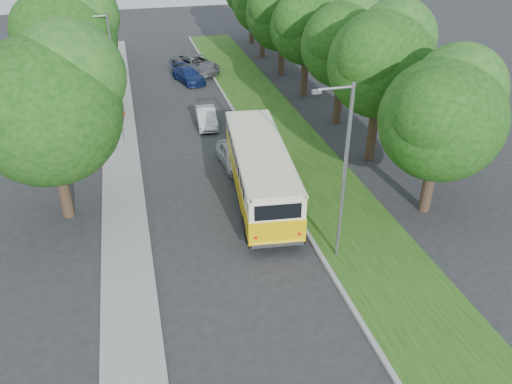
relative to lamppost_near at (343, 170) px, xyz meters
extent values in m
plane|color=#28282B|center=(-4.21, 2.50, -4.37)|extent=(120.00, 120.00, 0.00)
cube|color=gray|center=(-0.61, 7.50, -4.29)|extent=(0.20, 70.00, 0.15)
cube|color=#204813|center=(1.74, 7.50, -4.30)|extent=(4.50, 70.00, 0.13)
cube|color=gray|center=(-9.01, 7.50, -4.31)|extent=(2.20, 70.00, 0.12)
cylinder|color=#332319|center=(5.95, 2.50, -2.70)|extent=(0.56, 0.56, 3.35)
sphere|color=#113F0E|center=(5.95, 2.50, 0.58)|extent=(5.85, 5.85, 5.85)
sphere|color=#113F0E|center=(6.97, 3.08, 1.75)|extent=(4.38, 4.38, 4.38)
sphere|color=#113F0E|center=(5.07, 1.77, 1.32)|extent=(4.09, 4.09, 4.09)
cylinder|color=#332319|center=(5.75, 8.50, -2.24)|extent=(0.56, 0.56, 4.26)
sphere|color=#113F0E|center=(5.75, 8.50, 1.54)|extent=(5.98, 5.98, 5.98)
sphere|color=#113F0E|center=(6.80, 9.10, 2.73)|extent=(4.49, 4.49, 4.49)
sphere|color=#113F0E|center=(4.86, 7.75, 2.29)|extent=(4.19, 4.19, 4.19)
cylinder|color=#332319|center=(6.08, 14.50, -2.39)|extent=(0.56, 0.56, 3.95)
sphere|color=#113F0E|center=(6.08, 14.50, 1.13)|extent=(5.61, 5.61, 5.61)
sphere|color=#113F0E|center=(7.06, 15.06, 2.25)|extent=(4.21, 4.21, 4.21)
sphere|color=#113F0E|center=(5.24, 13.80, 1.83)|extent=(3.92, 3.92, 3.92)
cylinder|color=#332319|center=(5.69, 20.50, -2.44)|extent=(0.56, 0.56, 3.86)
sphere|color=#113F0E|center=(5.69, 20.50, 1.05)|extent=(5.64, 5.64, 5.64)
sphere|color=#113F0E|center=(6.68, 21.06, 2.17)|extent=(4.23, 4.23, 4.23)
sphere|color=#113F0E|center=(4.85, 19.80, 1.75)|extent=(3.95, 3.95, 3.95)
cylinder|color=#332319|center=(5.59, 26.50, -2.58)|extent=(0.56, 0.56, 3.58)
sphere|color=#113F0E|center=(5.59, 26.50, 0.96)|extent=(6.36, 6.36, 6.36)
sphere|color=#113F0E|center=(4.64, 25.71, 1.75)|extent=(4.45, 4.45, 4.45)
cylinder|color=#332319|center=(5.46, 32.50, -2.53)|extent=(0.56, 0.56, 3.68)
sphere|color=#113F0E|center=(5.46, 32.50, 0.94)|extent=(5.91, 5.91, 5.91)
cylinder|color=#332319|center=(5.84, 38.50, -2.34)|extent=(0.56, 0.56, 4.05)
cylinder|color=#332319|center=(-11.71, 6.50, -2.53)|extent=(0.56, 0.56, 3.68)
sphere|color=#113F0E|center=(-11.71, 6.50, 1.18)|extent=(6.80, 6.80, 6.80)
sphere|color=#113F0E|center=(-10.52, 7.18, 2.54)|extent=(5.10, 5.10, 5.10)
sphere|color=#113F0E|center=(-12.73, 5.65, 2.03)|extent=(4.76, 4.76, 4.76)
cylinder|color=#332319|center=(-11.71, 20.50, -2.53)|extent=(0.56, 0.56, 3.68)
sphere|color=#113F0E|center=(-11.71, 20.50, 1.18)|extent=(6.80, 6.80, 6.80)
sphere|color=#113F0E|center=(-10.52, 21.18, 2.54)|extent=(5.10, 5.10, 5.10)
sphere|color=#113F0E|center=(-12.73, 19.65, 2.03)|extent=(4.76, 4.76, 4.76)
cylinder|color=#332319|center=(-11.71, 32.50, -2.53)|extent=(0.56, 0.56, 3.68)
sphere|color=#113F0E|center=(-11.71, 32.50, 1.18)|extent=(6.80, 6.80, 6.80)
sphere|color=#113F0E|center=(-12.73, 31.65, 2.03)|extent=(4.76, 4.76, 4.76)
cylinder|color=gray|center=(0.09, 0.00, -0.37)|extent=(0.16, 0.16, 8.00)
cylinder|color=gray|center=(-0.61, 0.00, 3.48)|extent=(1.40, 0.10, 0.10)
cube|color=gray|center=(-1.36, 0.00, 3.41)|extent=(0.35, 0.16, 0.14)
cylinder|color=gray|center=(-8.81, 18.50, -0.62)|extent=(0.16, 0.16, 7.50)
cylinder|color=gray|center=(-9.51, 18.50, 2.98)|extent=(1.40, 0.10, 0.10)
cube|color=gray|center=(-10.26, 18.50, 2.91)|extent=(0.35, 0.16, 0.14)
cylinder|color=gray|center=(-8.71, 14.50, -3.12)|extent=(0.06, 0.06, 2.50)
cone|color=red|center=(-8.71, 14.46, -2.22)|extent=(0.56, 0.02, 0.56)
cone|color=white|center=(-8.71, 14.44, -2.22)|extent=(0.40, 0.02, 0.40)
imported|color=silver|center=(-2.46, 9.80, -3.71)|extent=(1.75, 3.92, 1.31)
imported|color=silver|center=(-3.00, 16.34, -3.75)|extent=(1.54, 3.82, 1.23)
imported|color=navy|center=(-2.88, 26.41, -3.75)|extent=(2.90, 4.58, 1.24)
imported|color=#5D5E64|center=(-1.80, 29.08, -3.60)|extent=(4.38, 6.11, 1.54)
camera|label=1|loc=(-7.86, -16.36, 9.42)|focal=35.00mm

